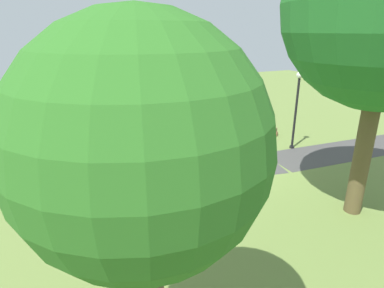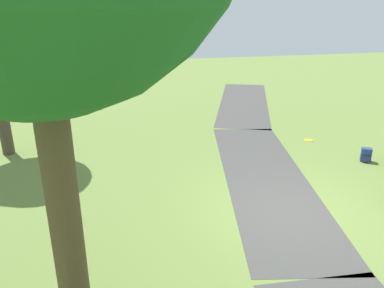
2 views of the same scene
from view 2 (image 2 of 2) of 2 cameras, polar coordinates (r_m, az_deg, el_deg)
The scene contains 5 objects.
ground_plane at distance 8.79m, azimuth 14.56°, elevation -10.09°, with size 48.00×48.00×0.00m, color olive.
footpath_segment_mid at distance 10.38m, azimuth 10.89°, elevation -4.79°, with size 8.26×3.64×0.01m.
footpath_segment_far at distance 17.87m, azimuth 7.78°, elevation 6.24°, with size 8.23×4.83×0.01m.
backpack_by_boulder at distance 12.18m, azimuth 24.65°, elevation -1.52°, with size 0.34×0.34×0.40m.
frisbee_on_grass at distance 13.36m, azimuth 17.09°, elevation 0.54°, with size 0.28×0.28×0.02m.
Camera 2 is at (-6.63, 3.74, 4.40)m, focal length 35.55 mm.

